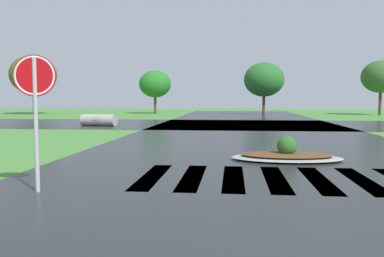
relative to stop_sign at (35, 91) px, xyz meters
name	(u,v)px	position (x,y,z in m)	size (l,w,h in m)	color
asphalt_roadway	(261,151)	(4.52, 6.28, -1.88)	(11.67, 80.00, 0.01)	#232628
asphalt_cross_road	(247,124)	(4.52, 19.58, -1.88)	(90.00, 10.50, 0.01)	#232628
crosswalk_stripes	(275,179)	(4.52, 1.68, -1.88)	(5.85, 3.01, 0.01)	white
stop_sign	(35,91)	(0.00, 0.00, 0.00)	(0.74, 0.22, 2.53)	#B2B5BA
median_island	(287,155)	(5.11, 4.43, -1.74)	(3.11, 1.74, 0.68)	#9E9B93
drainage_pipe_stack	(99,120)	(-4.72, 17.37, -1.52)	(2.35, 1.11, 0.72)	#9E9B93
background_treeline	(174,78)	(-2.53, 34.49, 1.92)	(39.82, 6.68, 6.18)	#4C3823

